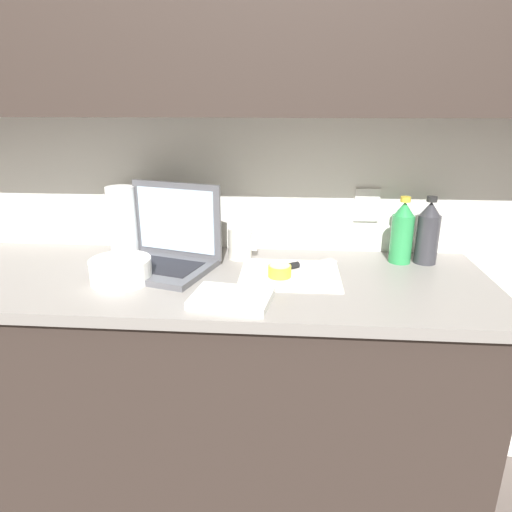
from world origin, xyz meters
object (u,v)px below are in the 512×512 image
object	(u,v)px
bowl_white	(121,270)
paper_towel_roll	(123,222)
laptop	(166,248)
bottle_oil_tall	(428,233)
lemon_half_cut	(280,271)
bottle_green_soda	(402,233)
cutting_board	(290,275)
knife	(292,266)
measuring_cup	(240,243)

from	to	relation	value
bowl_white	paper_towel_roll	distance (m)	0.28
laptop	bottle_oil_tall	world-z (taller)	laptop
laptop	lemon_half_cut	bearing A→B (deg)	3.60
bottle_green_soda	bottle_oil_tall	bearing A→B (deg)	0.00
bottle_green_soda	bowl_white	xyz separation A→B (m)	(-0.92, -0.26, -0.07)
cutting_board	knife	distance (m)	0.05
cutting_board	bottle_oil_tall	xyz separation A→B (m)	(0.47, 0.17, 0.10)
cutting_board	lemon_half_cut	bearing A→B (deg)	-135.54
paper_towel_roll	bottle_green_soda	bearing A→B (deg)	0.08
bowl_white	paper_towel_roll	size ratio (longest dim) A/B	0.75
bottle_green_soda	paper_towel_roll	distance (m)	0.99
knife	cutting_board	bearing A→B (deg)	-132.56
laptop	bottle_oil_tall	bearing A→B (deg)	23.51
laptop	lemon_half_cut	size ratio (longest dim) A/B	5.37
laptop	bottle_green_soda	size ratio (longest dim) A/B	1.69
laptop	knife	size ratio (longest dim) A/B	1.69
bottle_oil_tall	paper_towel_roll	world-z (taller)	paper_towel_roll
knife	bottle_green_soda	xyz separation A→B (m)	(0.38, 0.12, 0.09)
cutting_board	bottle_oil_tall	world-z (taller)	bottle_oil_tall
knife	bowl_white	bearing A→B (deg)	160.56
bottle_green_soda	bowl_white	distance (m)	0.95
laptop	bottle_oil_tall	distance (m)	0.90
bottle_oil_tall	cutting_board	bearing A→B (deg)	-160.70
bottle_oil_tall	knife	bearing A→B (deg)	-165.31
bottle_oil_tall	paper_towel_roll	bearing A→B (deg)	-179.93
knife	bowl_white	size ratio (longest dim) A/B	1.23
knife	bowl_white	world-z (taller)	bowl_white
measuring_cup	bottle_green_soda	bearing A→B (deg)	-0.10
lemon_half_cut	cutting_board	bearing A→B (deg)	44.46
cutting_board	lemon_half_cut	xyz separation A→B (m)	(-0.03, -0.03, 0.02)
bottle_green_soda	measuring_cup	bearing A→B (deg)	179.90
lemon_half_cut	bottle_green_soda	distance (m)	0.47
lemon_half_cut	bottle_green_soda	size ratio (longest dim) A/B	0.31
cutting_board	measuring_cup	distance (m)	0.25
lemon_half_cut	measuring_cup	size ratio (longest dim) A/B	0.66
cutting_board	lemon_half_cut	world-z (taller)	lemon_half_cut
bottle_green_soda	measuring_cup	xyz separation A→B (m)	(-0.57, 0.00, -0.05)
knife	bottle_oil_tall	xyz separation A→B (m)	(0.47, 0.12, 0.09)
bottle_oil_tall	bottle_green_soda	bearing A→B (deg)	180.00
cutting_board	bowl_white	xyz separation A→B (m)	(-0.53, -0.09, 0.03)
bowl_white	bottle_oil_tall	bearing A→B (deg)	14.28
lemon_half_cut	bowl_white	world-z (taller)	bowl_white
laptop	knife	world-z (taller)	laptop
bowl_white	lemon_half_cut	bearing A→B (deg)	6.59
knife	paper_towel_roll	size ratio (longest dim) A/B	0.92
laptop	measuring_cup	world-z (taller)	laptop
laptop	knife	bearing A→B (deg)	14.68
bottle_green_soda	measuring_cup	size ratio (longest dim) A/B	2.08
knife	bowl_white	xyz separation A→B (m)	(-0.54, -0.13, 0.02)
lemon_half_cut	paper_towel_roll	size ratio (longest dim) A/B	0.29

